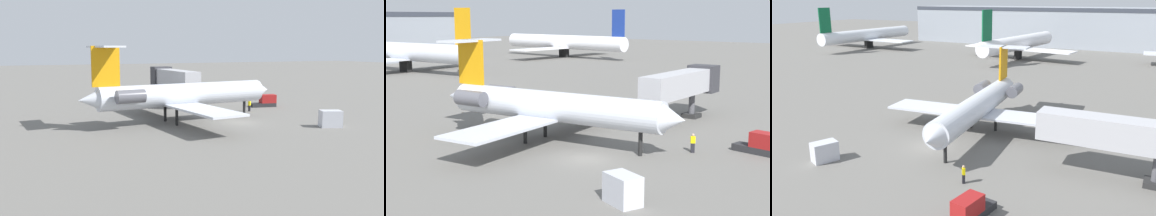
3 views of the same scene
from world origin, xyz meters
TOP-DOWN VIEW (x-y plane):
  - ground_plane at (0.00, 0.00)m, footprint 400.00×400.00m
  - regional_jet at (2.69, 6.79)m, footprint 23.56×26.22m
  - jet_bridge at (20.06, 1.12)m, footprint 14.65×3.25m
  - ground_crew_marshaller at (7.31, -6.03)m, footprint 0.44×0.48m
  - baggage_tug_lead at (10.48, -10.89)m, footprint 2.04×4.18m
  - cargo_container_uld at (-7.18, -8.13)m, footprint 2.34×2.80m
  - parked_airliner_centre at (32.38, 71.25)m, footprint 32.84×38.89m
  - parked_airliner_east_mid at (84.19, 70.18)m, footprint 36.20×42.87m

SIDE VIEW (x-z plane):
  - ground_plane at x=0.00m, z-range -0.10..0.00m
  - baggage_tug_lead at x=10.48m, z-range -0.11..1.79m
  - ground_crew_marshaller at x=7.31m, z-range 0.01..1.70m
  - cargo_container_uld at x=-7.18m, z-range 0.00..1.95m
  - regional_jet at x=2.69m, z-range -1.19..8.16m
  - parked_airliner_centre at x=32.38m, z-range -2.41..10.82m
  - jet_bridge at x=20.06m, z-range 1.26..7.17m
  - parked_airliner_east_mid at x=84.19m, z-range -2.41..10.92m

